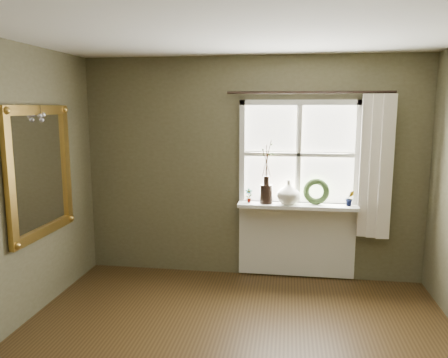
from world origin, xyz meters
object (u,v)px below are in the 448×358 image
dark_jug (266,194)px  wreath (316,194)px  cream_vase (288,192)px  gilt_mirror (40,171)px

dark_jug → wreath: (0.57, 0.04, 0.00)m
dark_jug → cream_vase: cream_vase is taller
dark_jug → gilt_mirror: size_ratio=0.17×
dark_jug → wreath: 0.57m
wreath → dark_jug: bearing=-167.8°
cream_vase → gilt_mirror: size_ratio=0.21×
dark_jug → wreath: bearing=4.0°
dark_jug → cream_vase: size_ratio=0.79×
gilt_mirror → cream_vase: bearing=23.4°
wreath → gilt_mirror: bearing=-150.1°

